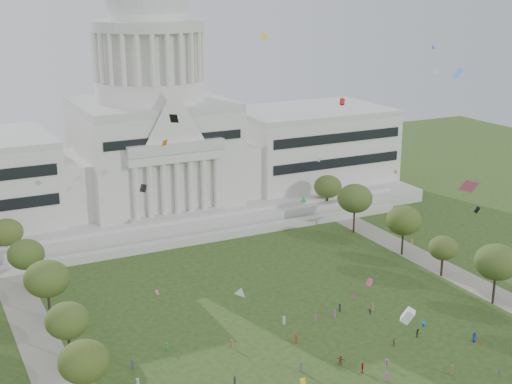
{
  "coord_description": "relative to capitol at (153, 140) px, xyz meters",
  "views": [
    {
      "loc": [
        -66.33,
        -86.96,
        66.9
      ],
      "look_at": [
        0.0,
        45.0,
        24.0
      ],
      "focal_mm": 50.0,
      "sensor_mm": 36.0,
      "label": 1
    }
  ],
  "objects": [
    {
      "name": "capitol",
      "position": [
        0.0,
        0.0,
        0.0
      ],
      "size": [
        160.0,
        64.5,
        91.3
      ],
      "color": "beige",
      "rests_on": "ground"
    },
    {
      "name": "path_left",
      "position": [
        -48.0,
        -83.59,
        -22.28
      ],
      "size": [
        8.0,
        160.0,
        0.04
      ],
      "primitive_type": "cube",
      "color": "gray",
      "rests_on": "ground"
    },
    {
      "name": "path_right",
      "position": [
        48.0,
        -83.59,
        -22.28
      ],
      "size": [
        8.0,
        160.0,
        0.04
      ],
      "primitive_type": "cube",
      "color": "gray",
      "rests_on": "ground"
    },
    {
      "name": "row_tree_l_2",
      "position": [
        -45.04,
        -96.29,
        -13.79
      ],
      "size": [
        8.42,
        8.42,
        11.97
      ],
      "color": "black",
      "rests_on": "ground"
    },
    {
      "name": "row_tree_r_2",
      "position": [
        44.17,
        -96.15,
        -12.64
      ],
      "size": [
        9.55,
        9.55,
        13.58
      ],
      "color": "black",
      "rests_on": "ground"
    },
    {
      "name": "row_tree_l_3",
      "position": [
        -44.09,
        -79.67,
        -14.09
      ],
      "size": [
        8.12,
        8.12,
        11.55
      ],
      "color": "black",
      "rests_on": "ground"
    },
    {
      "name": "row_tree_r_3",
      "position": [
        44.4,
        -79.1,
        -15.21
      ],
      "size": [
        7.01,
        7.01,
        9.98
      ],
      "color": "black",
      "rests_on": "ground"
    },
    {
      "name": "row_tree_l_4",
      "position": [
        -44.08,
        -61.17,
        -12.9
      ],
      "size": [
        9.29,
        9.29,
        13.21
      ],
      "color": "black",
      "rests_on": "ground"
    },
    {
      "name": "row_tree_r_4",
      "position": [
        44.76,
        -63.55,
        -13.01
      ],
      "size": [
        9.19,
        9.19,
        13.06
      ],
      "color": "black",
      "rests_on": "ground"
    },
    {
      "name": "row_tree_l_5",
      "position": [
        -45.22,
        -42.58,
        -13.88
      ],
      "size": [
        8.33,
        8.33,
        11.85
      ],
      "color": "black",
      "rests_on": "ground"
    },
    {
      "name": "row_tree_r_5",
      "position": [
        43.49,
        -43.4,
        -12.37
      ],
      "size": [
        9.82,
        9.82,
        13.96
      ],
      "color": "black",
      "rests_on": "ground"
    },
    {
      "name": "row_tree_l_6",
      "position": [
        -46.87,
        -24.45,
        -14.02
      ],
      "size": [
        8.19,
        8.19,
        11.64
      ],
      "color": "black",
      "rests_on": "ground"
    },
    {
      "name": "row_tree_r_6",
      "position": [
        45.96,
        -25.46,
        -13.79
      ],
      "size": [
        8.42,
        8.42,
        11.97
      ],
      "color": "black",
      "rests_on": "ground"
    },
    {
      "name": "person_0",
      "position": [
        28.04,
        -107.64,
        -21.27
      ],
      "size": [
        1.14,
        1.19,
        2.06
      ],
      "primitive_type": "imported",
      "rotation": [
        0.0,
        0.0,
        5.39
      ],
      "color": "navy",
      "rests_on": "ground"
    },
    {
      "name": "person_2",
      "position": [
        19.52,
        -101.11,
        -21.42
      ],
      "size": [
        0.99,
        0.94,
        1.75
      ],
      "primitive_type": "imported",
      "rotation": [
        0.0,
        0.0,
        0.67
      ],
      "color": "#26262B",
      "rests_on": "ground"
    },
    {
      "name": "person_3",
      "position": [
        6.96,
        -107.79,
        -21.47
      ],
      "size": [
        0.84,
        1.18,
        1.66
      ],
      "primitive_type": "imported",
      "rotation": [
        0.0,
        0.0,
        5.01
      ],
      "color": "#994C8C",
      "rests_on": "ground"
    },
    {
      "name": "person_4",
      "position": [
        1.85,
        -107.39,
        -21.33
      ],
      "size": [
        0.95,
        1.27,
        1.94
      ],
      "primitive_type": "imported",
      "rotation": [
        0.0,
        0.0,
        4.39
      ],
      "color": "#B21E1E",
      "rests_on": "ground"
    },
    {
      "name": "person_5",
      "position": [
        -0.02,
        -103.26,
        -21.32
      ],
      "size": [
        1.64,
        1.9,
        1.96
      ],
      "primitive_type": "imported",
      "rotation": [
        0.0,
        0.0,
        2.18
      ],
      "color": "olive",
      "rests_on": "ground"
    },
    {
      "name": "person_9",
      "position": [
        22.73,
        -119.66,
        -21.58
      ],
      "size": [
        1.01,
        0.98,
        1.44
      ],
      "primitive_type": "imported",
      "rotation": [
        0.0,
        0.0,
        0.74
      ],
      "color": "#4C4C51",
      "rests_on": "ground"
    },
    {
      "name": "person_10",
      "position": [
        12.99,
        -102.02,
        -21.51
      ],
      "size": [
        0.62,
        0.97,
        1.56
      ],
      "primitive_type": "imported",
      "rotation": [
        0.0,
        0.0,
        1.44
      ],
      "color": "olive",
      "rests_on": "ground"
    },
    {
      "name": "distant_crowd",
      "position": [
        -12.41,
        -99.23,
        -21.43
      ],
      "size": [
        60.83,
        35.87,
        1.92
      ],
      "color": "silver",
      "rests_on": "ground"
    },
    {
      "name": "kite_swarm",
      "position": [
        2.1,
        -109.67,
        5.25
      ],
      "size": [
        81.41,
        99.18,
        57.28
      ],
      "color": "orange",
      "rests_on": "ground"
    }
  ]
}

